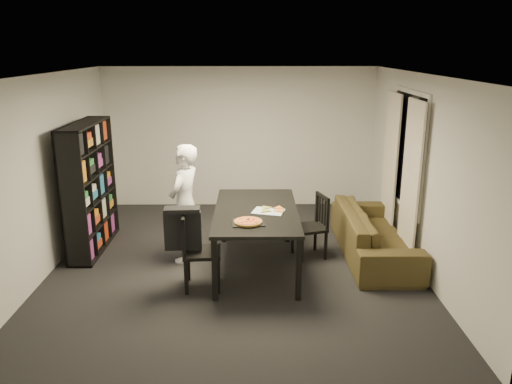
{
  "coord_description": "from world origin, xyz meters",
  "views": [
    {
      "loc": [
        0.23,
        -6.47,
        2.93
      ],
      "look_at": [
        0.29,
        -0.01,
        1.05
      ],
      "focal_mm": 35.0,
      "sensor_mm": 36.0,
      "label": 1
    }
  ],
  "objects_px": {
    "chair_right": "(315,222)",
    "person": "(185,204)",
    "baking_tray": "(248,222)",
    "pepperoni_pizza": "(248,222)",
    "chair_left": "(194,246)",
    "dining_table": "(256,215)",
    "sofa": "(374,233)",
    "bookshelf": "(90,187)"
  },
  "relations": [
    {
      "from": "person",
      "to": "pepperoni_pizza",
      "type": "distance_m",
      "value": 1.2
    },
    {
      "from": "baking_tray",
      "to": "sofa",
      "type": "bearing_deg",
      "value": 26.93
    },
    {
      "from": "chair_right",
      "to": "sofa",
      "type": "distance_m",
      "value": 0.89
    },
    {
      "from": "bookshelf",
      "to": "person",
      "type": "bearing_deg",
      "value": -17.2
    },
    {
      "from": "sofa",
      "to": "baking_tray",
      "type": "bearing_deg",
      "value": 116.93
    },
    {
      "from": "chair_right",
      "to": "baking_tray",
      "type": "xyz_separation_m",
      "value": [
        -0.96,
        -0.91,
        0.32
      ]
    },
    {
      "from": "chair_left",
      "to": "baking_tray",
      "type": "bearing_deg",
      "value": -86.97
    },
    {
      "from": "chair_right",
      "to": "pepperoni_pizza",
      "type": "relative_size",
      "value": 2.62
    },
    {
      "from": "chair_left",
      "to": "pepperoni_pizza",
      "type": "bearing_deg",
      "value": -89.37
    },
    {
      "from": "baking_tray",
      "to": "chair_left",
      "type": "bearing_deg",
      "value": -173.67
    },
    {
      "from": "dining_table",
      "to": "chair_right",
      "type": "distance_m",
      "value": 0.96
    },
    {
      "from": "chair_left",
      "to": "sofa",
      "type": "height_order",
      "value": "chair_left"
    },
    {
      "from": "person",
      "to": "pepperoni_pizza",
      "type": "xyz_separation_m",
      "value": [
        0.89,
        -0.81,
        0.02
      ]
    },
    {
      "from": "person",
      "to": "baking_tray",
      "type": "bearing_deg",
      "value": 68.51
    },
    {
      "from": "dining_table",
      "to": "chair_left",
      "type": "relative_size",
      "value": 2.03
    },
    {
      "from": "baking_tray",
      "to": "pepperoni_pizza",
      "type": "distance_m",
      "value": 0.03
    },
    {
      "from": "bookshelf",
      "to": "person",
      "type": "distance_m",
      "value": 1.52
    },
    {
      "from": "chair_right",
      "to": "person",
      "type": "bearing_deg",
      "value": -103.29
    },
    {
      "from": "sofa",
      "to": "chair_left",
      "type": "bearing_deg",
      "value": 111.89
    },
    {
      "from": "chair_left",
      "to": "pepperoni_pizza",
      "type": "distance_m",
      "value": 0.73
    },
    {
      "from": "pepperoni_pizza",
      "to": "chair_right",
      "type": "bearing_deg",
      "value": 44.35
    },
    {
      "from": "chair_left",
      "to": "baking_tray",
      "type": "xyz_separation_m",
      "value": [
        0.67,
        0.07,
        0.28
      ]
    },
    {
      "from": "chair_right",
      "to": "person",
      "type": "distance_m",
      "value": 1.87
    },
    {
      "from": "dining_table",
      "to": "chair_right",
      "type": "relative_size",
      "value": 2.18
    },
    {
      "from": "chair_left",
      "to": "sofa",
      "type": "bearing_deg",
      "value": -71.41
    },
    {
      "from": "bookshelf",
      "to": "chair_right",
      "type": "xyz_separation_m",
      "value": [
        3.29,
        -0.33,
        -0.43
      ]
    },
    {
      "from": "person",
      "to": "dining_table",
      "type": "bearing_deg",
      "value": 95.28
    },
    {
      "from": "chair_right",
      "to": "baking_tray",
      "type": "bearing_deg",
      "value": -63.71
    },
    {
      "from": "baking_tray",
      "to": "sofa",
      "type": "relative_size",
      "value": 0.18
    },
    {
      "from": "dining_table",
      "to": "chair_right",
      "type": "bearing_deg",
      "value": 24.24
    },
    {
      "from": "dining_table",
      "to": "sofa",
      "type": "distance_m",
      "value": 1.82
    },
    {
      "from": "bookshelf",
      "to": "sofa",
      "type": "relative_size",
      "value": 0.83
    },
    {
      "from": "chair_left",
      "to": "chair_right",
      "type": "xyz_separation_m",
      "value": [
        1.62,
        0.98,
        -0.04
      ]
    },
    {
      "from": "person",
      "to": "pepperoni_pizza",
      "type": "bearing_deg",
      "value": 67.61
    },
    {
      "from": "bookshelf",
      "to": "chair_left",
      "type": "bearing_deg",
      "value": -38.04
    },
    {
      "from": "chair_right",
      "to": "sofa",
      "type": "height_order",
      "value": "chair_right"
    },
    {
      "from": "chair_left",
      "to": "chair_right",
      "type": "distance_m",
      "value": 1.9
    },
    {
      "from": "dining_table",
      "to": "chair_left",
      "type": "bearing_deg",
      "value": -142.35
    },
    {
      "from": "chair_right",
      "to": "person",
      "type": "height_order",
      "value": "person"
    },
    {
      "from": "pepperoni_pizza",
      "to": "sofa",
      "type": "distance_m",
      "value": 2.12
    },
    {
      "from": "chair_right",
      "to": "dining_table",
      "type": "bearing_deg",
      "value": -82.86
    },
    {
      "from": "person",
      "to": "sofa",
      "type": "xyz_separation_m",
      "value": [
        2.71,
        0.14,
        -0.5
      ]
    }
  ]
}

